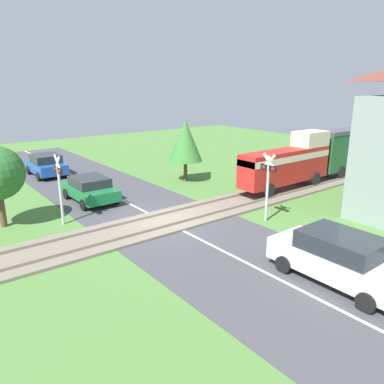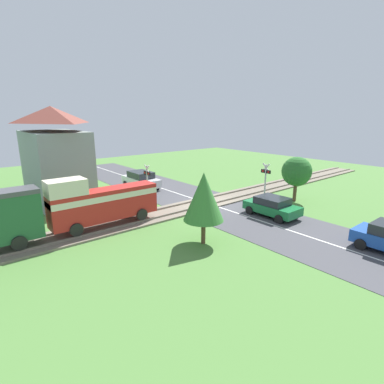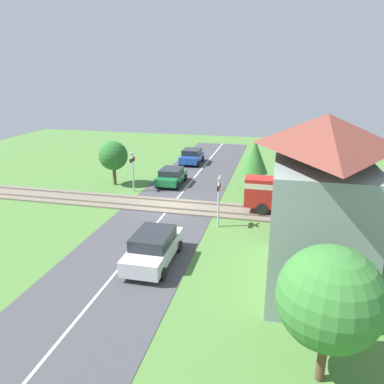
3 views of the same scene
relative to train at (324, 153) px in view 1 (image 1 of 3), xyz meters
The scene contains 11 objects.
ground_plane 12.54m from the train, 90.00° to the right, with size 60.00×60.00×0.00m, color #4C7A38.
road_surface 12.54m from the train, 90.00° to the right, with size 48.00×6.40×0.02m.
track_bed 12.53m from the train, 90.00° to the right, with size 2.80×48.00×0.24m.
train is the anchor object (origin of this frame).
car_near_crossing 14.82m from the train, 110.52° to the right, with size 3.81×2.00×1.37m.
car_far_side 13.55m from the train, 54.21° to the right, with size 4.48×2.06×1.63m.
car_behind_queue 18.79m from the train, 132.46° to the right, with size 3.68×2.02×1.50m.
crossing_signal_west_approach 16.46m from the train, 99.47° to the right, with size 0.90×0.18×3.22m.
crossing_signal_east_approach 8.99m from the train, 72.46° to the right, with size 0.90×0.18×3.22m.
pedestrian_by_station 4.68m from the train, 38.06° to the right, with size 0.38×0.38×1.53m.
tree_roadside_hedge 9.04m from the train, 128.24° to the right, with size 2.20×2.20×4.00m.
Camera 1 is at (13.64, -9.02, 6.24)m, focal length 35.00 mm.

